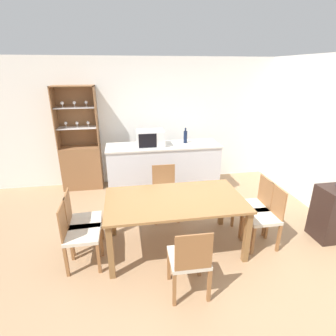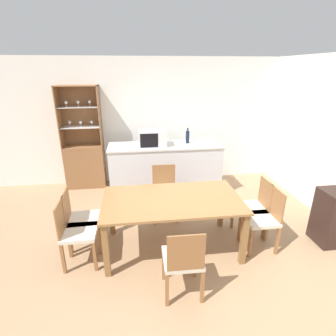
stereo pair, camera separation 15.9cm
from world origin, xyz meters
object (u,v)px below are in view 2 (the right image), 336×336
Objects in this scene: dining_chair_side_left_near at (76,232)px; dining_chair_head_near at (183,260)px; display_cabinet at (85,159)px; wine_bottle at (188,137)px; dining_chair_head_far at (165,192)px; microwave at (152,138)px; dining_table at (172,205)px; dining_chair_side_right_far at (253,207)px; dining_chair_side_left_far at (81,219)px; dining_chair_side_right_near at (263,218)px.

dining_chair_side_left_near is 1.38m from dining_chair_head_near.
display_cabinet is 6.98× the size of wine_bottle.
dining_chair_head_far is 1.55m from dining_chair_side_left_near.
microwave is at bearing 150.24° from dining_chair_side_left_near.
dining_table is 0.84m from dining_chair_head_far.
dining_chair_side_left_near is 2.24m from microwave.
dining_chair_side_left_near and dining_chair_side_right_far have the same top height.
microwave is (1.09, 1.55, 0.68)m from dining_chair_side_left_far.
display_cabinet is at bearing 167.04° from wine_bottle.
wine_bottle is (1.77, 1.94, 0.66)m from dining_chair_side_left_near.
display_cabinet is 2.36× the size of dining_chair_side_right_far.
dining_chair_side_left_near is at bearing -120.53° from microwave.
dining_chair_side_right_far is at bearing 39.60° from dining_chair_head_near.
display_cabinet reaches higher than dining_chair_side_left_near.
dining_chair_side_right_far is at bearing -38.12° from display_cabinet.
dining_chair_head_far is 1.38m from dining_chair_side_left_far.
dining_chair_head_near is (1.21, -0.96, 0.00)m from dining_chair_side_left_far.
dining_chair_head_far is at bearing 62.50° from dining_chair_side_right_far.
display_cabinet is 2.36× the size of dining_chair_head_near.
display_cabinet is 1.56m from microwave.
microwave is (-1.34, 1.54, 0.68)m from dining_chair_side_right_far.
wine_bottle reaches higher than dining_chair_head_near.
microwave is (1.35, -0.56, 0.53)m from display_cabinet.
dining_chair_side_left_near and dining_chair_side_left_far have the same top height.
microwave and wine_bottle have the same top height.
display_cabinet is 3.41m from dining_chair_head_near.
microwave is (1.09, 1.84, 0.68)m from dining_chair_side_left_near.
dining_chair_head_near is 2.96× the size of wine_bottle.
dining_chair_head_far is at bearing -81.88° from microwave.
dining_chair_side_right_far reaches higher than dining_table.
dining_table is 3.61× the size of microwave.
dining_chair_side_right_near is (2.69, -2.41, -0.15)m from display_cabinet.
dining_chair_side_left_far is 1.74× the size of microwave.
dining_chair_side_left_near is 2.44m from dining_chair_side_right_far.
dining_chair_side_left_near is at bearing 39.03° from dining_chair_head_far.
display_cabinet is 3.42m from dining_chair_side_right_far.
dining_chair_head_far is 2.96× the size of wine_bottle.
dining_table is (1.48, -2.26, 0.06)m from display_cabinet.
dining_chair_side_left_near is 0.30m from dining_chair_side_left_far.
wine_bottle is at bearing 23.14° from dining_chair_side_right_far.
dining_chair_head_near is 2.60m from microwave.
dining_chair_side_left_near is at bearing -2.50° from dining_chair_side_left_far.
microwave is 0.69m from wine_bottle.
dining_chair_head_near is 1.74× the size of microwave.
dining_chair_side_left_far reaches higher than dining_table.
dining_chair_side_right_near and dining_chair_side_left_far have the same top height.
dining_chair_head_far is at bearing -44.31° from display_cabinet.
dining_chair_side_left_near and dining_chair_side_right_near have the same top height.
dining_table is 6.13× the size of wine_bottle.
dining_table is 1.76m from microwave.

